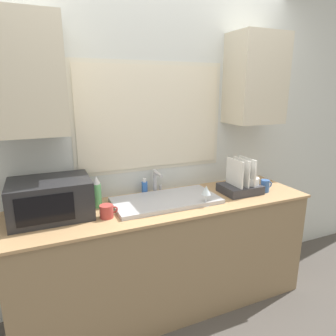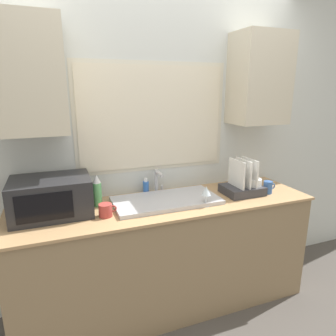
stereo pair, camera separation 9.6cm
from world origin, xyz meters
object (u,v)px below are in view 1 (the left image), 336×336
object	(u,v)px
spray_bottle	(97,192)
wine_glass	(206,191)
faucet	(156,180)
dish_rack	(241,184)
microwave	(51,199)
soap_bottle	(145,188)
mug_near_sink	(107,211)

from	to	relation	value
spray_bottle	wine_glass	size ratio (longest dim) A/B	1.56
faucet	dish_rack	world-z (taller)	dish_rack
microwave	soap_bottle	xyz separation A→B (m)	(0.72, 0.17, -0.07)
dish_rack	mug_near_sink	distance (m)	1.13
faucet	wine_glass	distance (m)	0.45
microwave	dish_rack	world-z (taller)	dish_rack
microwave	wine_glass	size ratio (longest dim) A/B	3.39
spray_bottle	dish_rack	bearing A→B (deg)	-7.88
dish_rack	mug_near_sink	world-z (taller)	dish_rack
dish_rack	spray_bottle	bearing A→B (deg)	172.12
microwave	dish_rack	size ratio (longest dim) A/B	1.67
mug_near_sink	dish_rack	bearing A→B (deg)	2.58
spray_bottle	mug_near_sink	size ratio (longest dim) A/B	1.94
faucet	wine_glass	world-z (taller)	faucet
faucet	spray_bottle	world-z (taller)	spray_bottle
dish_rack	soap_bottle	world-z (taller)	dish_rack
spray_bottle	wine_glass	distance (m)	0.80
spray_bottle	mug_near_sink	xyz separation A→B (m)	(0.02, -0.21, -0.07)
dish_rack	microwave	bearing A→B (deg)	175.54
microwave	mug_near_sink	size ratio (longest dim) A/B	4.21
faucet	wine_glass	xyz separation A→B (m)	(0.24, -0.38, -0.01)
microwave	soap_bottle	size ratio (longest dim) A/B	3.84
wine_glass	faucet	bearing A→B (deg)	122.29
wine_glass	mug_near_sink	bearing A→B (deg)	174.02
dish_rack	spray_bottle	size ratio (longest dim) A/B	1.30
mug_near_sink	microwave	bearing A→B (deg)	153.73
microwave	soap_bottle	world-z (taller)	microwave
soap_bottle	dish_rack	bearing A→B (deg)	-20.45
microwave	mug_near_sink	xyz separation A→B (m)	(0.34, -0.17, -0.08)
spray_bottle	wine_glass	world-z (taller)	spray_bottle
faucet	dish_rack	xyz separation A→B (m)	(0.65, -0.26, -0.05)
dish_rack	wine_glass	size ratio (longest dim) A/B	2.03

